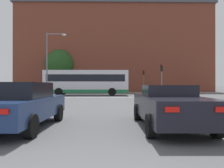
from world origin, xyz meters
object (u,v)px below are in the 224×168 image
object	(u,v)px
traffic_light_near_right	(162,75)
street_lamp_junction	(50,58)
traffic_light_far_right	(144,78)
car_saloon_left	(20,105)
pedestrian_walking_east	(58,87)
pedestrian_waiting	(111,87)
car_roadster_right	(169,106)
pedestrian_walking_west	(107,87)
bus_crossing_lead	(86,82)

from	to	relation	value
traffic_light_near_right	street_lamp_junction	size ratio (longest dim) A/B	0.52
traffic_light_far_right	car_saloon_left	bearing A→B (deg)	-106.11
traffic_light_near_right	pedestrian_walking_east	bearing A→B (deg)	137.74
pedestrian_waiting	pedestrian_walking_east	size ratio (longest dim) A/B	1.07
street_lamp_junction	pedestrian_waiting	distance (m)	15.29
car_roadster_right	street_lamp_junction	size ratio (longest dim) A/B	0.65
car_roadster_right	traffic_light_near_right	bearing A→B (deg)	77.63
car_saloon_left	traffic_light_far_right	distance (m)	32.47
car_roadster_right	pedestrian_waiting	bearing A→B (deg)	93.58
pedestrian_walking_east	traffic_light_far_right	bearing A→B (deg)	109.29
traffic_light_near_right	pedestrian_walking_west	xyz separation A→B (m)	(-6.40, 12.58, -1.53)
traffic_light_near_right	pedestrian_walking_east	world-z (taller)	traffic_light_near_right
car_roadster_right	street_lamp_junction	bearing A→B (deg)	116.75
car_roadster_right	traffic_light_far_right	bearing A→B (deg)	83.02
traffic_light_far_right	bus_crossing_lead	bearing A→B (deg)	-133.52
car_saloon_left	pedestrian_walking_west	distance (m)	30.75
bus_crossing_lead	street_lamp_junction	bearing A→B (deg)	137.86
traffic_light_far_right	street_lamp_junction	distance (m)	18.70
bus_crossing_lead	pedestrian_walking_east	distance (m)	12.12
pedestrian_waiting	traffic_light_near_right	bearing A→B (deg)	-160.55
pedestrian_walking_east	pedestrian_walking_west	world-z (taller)	pedestrian_walking_west
pedestrian_walking_west	car_roadster_right	bearing A→B (deg)	93.59
car_saloon_left	traffic_light_near_right	world-z (taller)	traffic_light_near_right
bus_crossing_lead	pedestrian_waiting	size ratio (longest dim) A/B	6.12
street_lamp_junction	pedestrian_walking_west	bearing A→B (deg)	64.18
car_saloon_left	pedestrian_walking_east	bearing A→B (deg)	102.70
car_roadster_right	street_lamp_junction	xyz separation A→B (m)	(-8.59, 17.49, 3.74)
car_roadster_right	traffic_light_near_right	size ratio (longest dim) A/B	1.26
traffic_light_near_right	street_lamp_junction	world-z (taller)	street_lamp_junction
car_roadster_right	bus_crossing_lead	size ratio (longest dim) A/B	0.44
street_lamp_junction	car_roadster_right	bearing A→B (deg)	-63.86
bus_crossing_lead	traffic_light_near_right	distance (m)	9.77
car_saloon_left	pedestrian_walking_east	distance (m)	32.58
traffic_light_far_right	street_lamp_junction	xyz separation A→B (m)	(-12.72, -13.59, 1.80)
bus_crossing_lead	pedestrian_walking_east	size ratio (longest dim) A/B	6.52
car_roadster_right	bus_crossing_lead	bearing A→B (deg)	103.49
car_saloon_left	pedestrian_waiting	size ratio (longest dim) A/B	2.57
pedestrian_walking_west	street_lamp_junction	bearing A→B (deg)	63.55
pedestrian_waiting	pedestrian_walking_east	distance (m)	9.64
street_lamp_junction	pedestrian_waiting	bearing A→B (deg)	62.04
pedestrian_waiting	pedestrian_walking_west	bearing A→B (deg)	92.25
pedestrian_waiting	pedestrian_walking_east	xyz separation A→B (m)	(-9.56, 1.24, -0.08)
bus_crossing_lead	street_lamp_junction	size ratio (longest dim) A/B	1.49
traffic_light_far_right	car_roadster_right	bearing A→B (deg)	-97.58
traffic_light_far_right	pedestrian_walking_west	world-z (taller)	traffic_light_far_right
street_lamp_junction	bus_crossing_lead	bearing A→B (deg)	47.86
traffic_light_near_right	pedestrian_waiting	distance (m)	13.99
pedestrian_waiting	pedestrian_walking_west	xyz separation A→B (m)	(-0.66, -0.08, -0.04)
pedestrian_walking_west	car_saloon_left	bearing A→B (deg)	84.52
traffic_light_far_right	pedestrian_waiting	size ratio (longest dim) A/B	2.22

